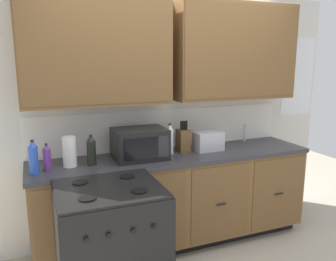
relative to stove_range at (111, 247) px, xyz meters
name	(u,v)px	position (x,y,z in m)	size (l,w,h in m)	color
ground_plane	(188,258)	(0.79, 0.33, -0.47)	(8.00, 8.00, 0.00)	#B2A893
wall_unit	(168,77)	(0.79, 0.83, 1.20)	(3.90, 0.40, 2.50)	silver
counter_run	(176,198)	(0.80, 0.63, 0.01)	(2.73, 0.64, 0.93)	black
stove_range	(111,247)	(0.00, 0.00, 0.00)	(0.76, 0.68, 0.95)	black
microwave	(140,144)	(0.43, 0.63, 0.60)	(0.48, 0.37, 0.28)	black
toaster	(208,141)	(1.16, 0.65, 0.56)	(0.28, 0.18, 0.19)	#B7B7BC
knife_block	(183,140)	(0.91, 0.71, 0.58)	(0.11, 0.14, 0.31)	brown
sink_faucet	(245,133)	(1.72, 0.84, 0.56)	(0.02, 0.02, 0.20)	#B2B5BA
paper_towel_roll	(70,152)	(-0.20, 0.63, 0.59)	(0.12, 0.12, 0.26)	white
bottle_violet	(47,158)	(-0.38, 0.56, 0.58)	(0.06, 0.06, 0.23)	#663384
bottle_dark	(91,150)	(-0.02, 0.60, 0.59)	(0.08, 0.08, 0.27)	black
bottle_blue	(33,158)	(-0.49, 0.52, 0.60)	(0.07, 0.07, 0.28)	blue
bottle_clear	(170,139)	(0.75, 0.67, 0.61)	(0.07, 0.07, 0.30)	silver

